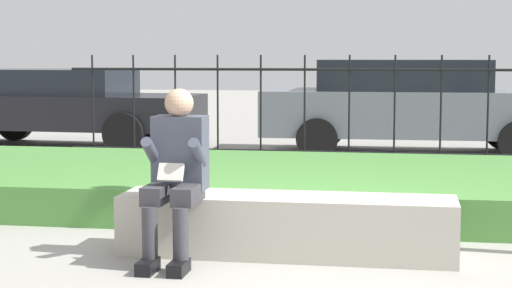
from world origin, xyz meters
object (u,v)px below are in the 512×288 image
(stone_bench, at_px, (287,229))
(person_seated_reader, at_px, (176,168))
(car_parked_center, at_px, (412,104))
(car_parked_left, at_px, (62,104))

(stone_bench, xyz_separation_m, person_seated_reader, (-0.76, -0.31, 0.48))
(stone_bench, relative_size, person_seated_reader, 1.99)
(stone_bench, xyz_separation_m, car_parked_center, (0.97, 6.89, 0.56))
(stone_bench, relative_size, car_parked_center, 0.55)
(stone_bench, distance_m, car_parked_left, 8.41)
(car_parked_center, bearing_deg, car_parked_left, 178.11)
(person_seated_reader, distance_m, car_parked_left, 8.27)
(person_seated_reader, bearing_deg, car_parked_center, 76.52)
(car_parked_left, bearing_deg, person_seated_reader, -58.88)
(stone_bench, bearing_deg, car_parked_center, 82.00)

